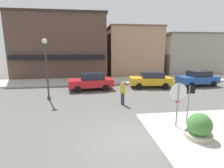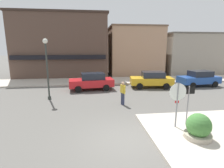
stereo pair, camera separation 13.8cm
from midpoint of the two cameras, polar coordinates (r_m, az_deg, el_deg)
The scene contains 14 objects.
ground_plane at distance 7.92m, azimuth 5.94°, elevation -17.60°, with size 160.00×160.00×0.00m, color #5B5954.
sidewalk_corner at distance 9.62m, azimuth 31.38°, elevation -13.30°, with size 6.40×4.80×0.15m, color beige.
kerb_far at distance 20.08m, azimuth -2.39°, elevation 1.02°, with size 80.00×4.00×0.15m, color beige.
stop_sign at distance 8.72m, azimuth 20.94°, elevation -4.69°, with size 0.82×0.07×2.30m.
one_way_sign at distance 9.21m, azimuth 23.94°, elevation -5.27°, with size 0.60×0.06×2.10m.
planter at distance 8.34m, azimuth 26.78°, elevation -12.97°, with size 1.10×1.10×1.23m.
lamp_post at distance 13.62m, azimuth -20.31°, elevation 7.30°, with size 0.36×0.36×4.54m.
parked_car_nearest at distance 16.20m, azimuth -6.40°, elevation 0.94°, with size 4.15×2.17×1.56m.
parked_car_second at distance 17.45m, azimuth 13.03°, elevation 1.50°, with size 4.17×2.23×1.56m.
parked_car_third at distance 19.70m, azimuth 26.70°, elevation 1.70°, with size 4.14×2.15×1.56m.
pedestrian_crossing_near at distance 11.92m, azimuth 3.87°, elevation -2.77°, with size 0.32×0.55×1.61m.
building_corner_shop at distance 25.41m, azimuth -15.49°, elevation 11.90°, with size 11.94×7.51×8.07m.
building_storefront_left_near at distance 26.83m, azimuth 6.90°, elevation 10.74°, with size 7.28×7.93×6.68m.
building_storefront_left_mid at distance 29.29m, azimuth 23.61°, elevation 9.10°, with size 8.22×6.55×5.82m.
Camera 2 is at (-1.56, -6.70, 3.90)m, focal length 28.00 mm.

